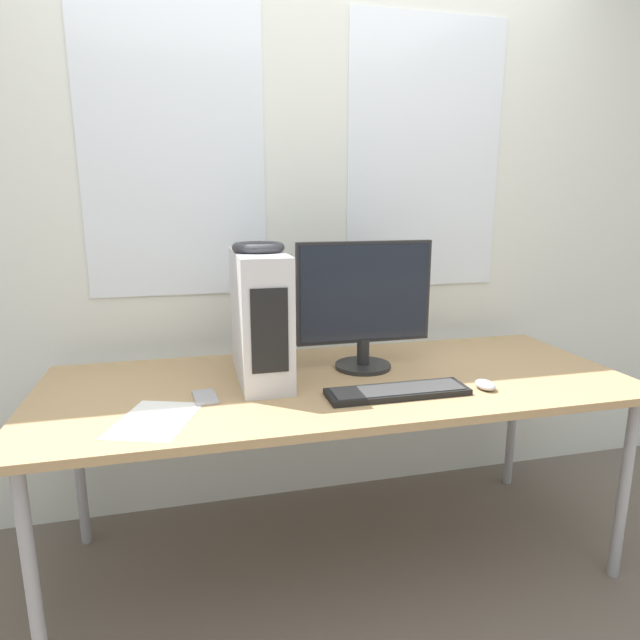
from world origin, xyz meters
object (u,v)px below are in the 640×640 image
object	(u,v)px
pc_tower	(260,316)
monitor_main	(364,302)
cell_phone	(205,397)
keyboard	(398,391)
headphones	(258,247)
mouse	(485,385)

from	to	relation	value
pc_tower	monitor_main	xyz separation A→B (m)	(0.40, 0.02, 0.03)
monitor_main	cell_phone	bearing A→B (deg)	-162.89
monitor_main	keyboard	bearing A→B (deg)	-86.29
headphones	mouse	bearing A→B (deg)	-22.81
mouse	cell_phone	distance (m)	0.97
headphones	mouse	distance (m)	0.93
pc_tower	keyboard	bearing A→B (deg)	-34.33
monitor_main	cell_phone	world-z (taller)	monitor_main
monitor_main	pc_tower	bearing A→B (deg)	-177.23
keyboard	mouse	bearing A→B (deg)	-3.95
mouse	cell_phone	size ratio (longest dim) A/B	0.64
mouse	pc_tower	bearing A→B (deg)	157.25
mouse	keyboard	bearing A→B (deg)	176.05
headphones	pc_tower	bearing A→B (deg)	-90.00
headphones	mouse	size ratio (longest dim) A/B	2.04
pc_tower	keyboard	world-z (taller)	pc_tower
monitor_main	mouse	size ratio (longest dim) A/B	5.81
keyboard	mouse	xyz separation A→B (m)	(0.32, -0.02, 0.00)
pc_tower	mouse	bearing A→B (deg)	-22.75
headphones	cell_phone	xyz separation A→B (m)	(-0.21, -0.17, -0.48)
mouse	cell_phone	xyz separation A→B (m)	(-0.96, 0.14, -0.01)
pc_tower	cell_phone	distance (m)	0.36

